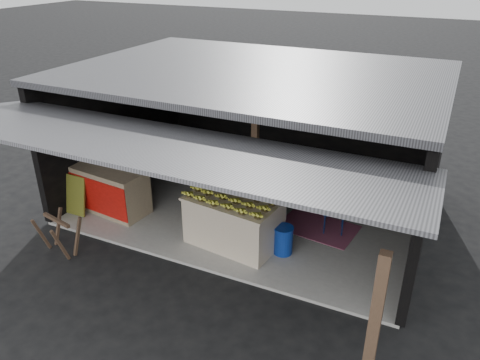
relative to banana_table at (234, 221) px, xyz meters
The scene contains 13 objects.
ground 1.14m from the banana_table, 107.00° to the right, with size 80.00×80.00×0.00m, color black.
concrete_slab 1.65m from the banana_table, 100.82° to the left, with size 7.00×5.00×0.06m, color gray.
shophouse 2.44m from the banana_table, 98.98° to the left, with size 7.40×7.29×3.02m.
banana_table is the anchor object (origin of this frame).
banana_pile 0.57m from the banana_table, 90.00° to the right, with size 1.59×0.96×0.19m, color yellow, non-canonical shape.
white_crate 0.93m from the banana_table, 82.91° to the left, with size 1.00×0.72×1.07m.
neighbor_stall 2.97m from the banana_table, behind, with size 1.78×0.94×1.76m.
green_signboard 3.55m from the banana_table, behind, with size 0.57×0.04×0.85m, color black.
sawhorse 3.22m from the banana_table, 150.35° to the right, with size 0.76×0.75×0.72m.
water_barrel 0.99m from the banana_table, ahead, with size 0.35×0.35×0.51m, color navy.
plastic_chair 2.06m from the banana_table, 39.92° to the left, with size 0.51×0.51×0.90m.
magenta_rug 1.84m from the banana_table, 43.16° to the left, with size 1.50×1.00×0.01m, color #801C4B.
picture_frames 4.20m from the banana_table, 96.68° to the left, with size 1.62×0.04×0.46m.
Camera 1 is at (3.62, -5.79, 5.04)m, focal length 35.00 mm.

